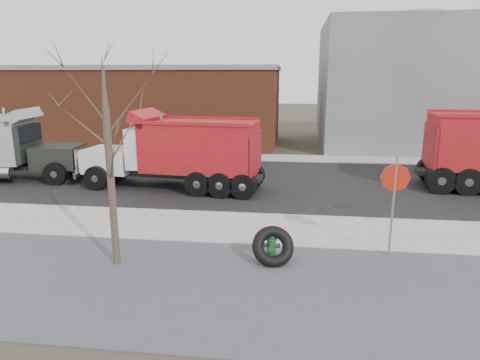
# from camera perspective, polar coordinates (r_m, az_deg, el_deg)

# --- Properties ---
(ground) EXTENTS (120.00, 120.00, 0.00)m
(ground) POSITION_cam_1_polar(r_m,az_deg,el_deg) (13.11, 1.61, -7.08)
(ground) COLOR #383328
(ground) RESTS_ON ground
(gravel_verge) EXTENTS (60.00, 5.00, 0.03)m
(gravel_verge) POSITION_cam_1_polar(r_m,az_deg,el_deg) (9.93, -0.41, -14.19)
(gravel_verge) COLOR slate
(gravel_verge) RESTS_ON ground
(sidewalk) EXTENTS (60.00, 2.50, 0.06)m
(sidewalk) POSITION_cam_1_polar(r_m,az_deg,el_deg) (13.33, 1.71, -6.57)
(sidewalk) COLOR #9E9B93
(sidewalk) RESTS_ON ground
(curb) EXTENTS (60.00, 0.15, 0.11)m
(curb) POSITION_cam_1_polar(r_m,az_deg,el_deg) (14.54, 2.20, -4.70)
(curb) COLOR #9E9B93
(curb) RESTS_ON ground
(road) EXTENTS (60.00, 9.40, 0.02)m
(road) POSITION_cam_1_polar(r_m,az_deg,el_deg) (19.10, 3.44, -0.31)
(road) COLOR black
(road) RESTS_ON ground
(far_sidewalk) EXTENTS (60.00, 2.00, 0.06)m
(far_sidewalk) POSITION_cam_1_polar(r_m,az_deg,el_deg) (24.66, 4.32, 2.96)
(far_sidewalk) COLOR #9E9B93
(far_sidewalk) RESTS_ON ground
(building_grey) EXTENTS (12.00, 10.00, 8.00)m
(building_grey) POSITION_cam_1_polar(r_m,az_deg,el_deg) (31.20, 22.17, 11.63)
(building_grey) COLOR gray
(building_grey) RESTS_ON ground
(building_brick) EXTENTS (20.20, 8.20, 5.30)m
(building_brick) POSITION_cam_1_polar(r_m,az_deg,el_deg) (31.31, -13.97, 9.77)
(building_brick) COLOR brown
(building_brick) RESTS_ON ground
(bare_tree) EXTENTS (3.20, 3.20, 5.20)m
(bare_tree) POSITION_cam_1_polar(r_m,az_deg,el_deg) (10.62, -17.25, 5.73)
(bare_tree) COLOR #382D23
(bare_tree) RESTS_ON ground
(fire_hydrant) EXTENTS (0.45, 0.44, 0.81)m
(fire_hydrant) POSITION_cam_1_polar(r_m,az_deg,el_deg) (11.18, 4.20, -8.88)
(fire_hydrant) COLOR #256127
(fire_hydrant) RESTS_ON ground
(truck_tire) EXTENTS (1.23, 1.05, 1.06)m
(truck_tire) POSITION_cam_1_polar(r_m,az_deg,el_deg) (10.95, 4.42, -8.83)
(truck_tire) COLOR black
(truck_tire) RESTS_ON ground
(stop_sign) EXTENTS (0.74, 0.06, 2.73)m
(stop_sign) POSITION_cam_1_polar(r_m,az_deg,el_deg) (11.59, 19.90, -1.08)
(stop_sign) COLOR gray
(stop_sign) RESTS_ON ground
(dump_truck_red_b) EXTENTS (7.74, 2.91, 3.24)m
(dump_truck_red_b) POSITION_cam_1_polar(r_m,az_deg,el_deg) (17.85, -8.16, 3.96)
(dump_truck_red_b) COLOR black
(dump_truck_red_b) RESTS_ON ground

